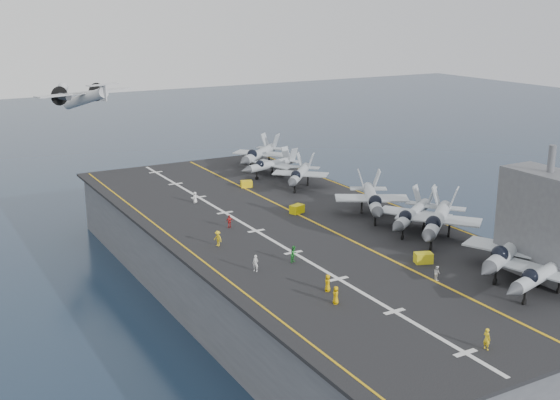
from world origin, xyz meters
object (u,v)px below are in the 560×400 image
island_superstructure (546,211)px  fighter_jet_0 (544,272)px  tow_cart_a (423,258)px  transport_plane (85,99)px

island_superstructure → fighter_jet_0: size_ratio=0.94×
fighter_jet_0 → tow_cart_a: bearing=109.7°
tow_cart_a → transport_plane: bearing=102.5°
island_superstructure → tow_cart_a: (-9.27, 9.32, -6.88)m
tow_cart_a → transport_plane: (-18.23, 82.44, 10.91)m
island_superstructure → transport_plane: island_superstructure is taller
island_superstructure → tow_cart_a: size_ratio=6.21×
island_superstructure → transport_plane: (-27.51, 91.75, 4.03)m
tow_cart_a → island_superstructure: bearing=-45.1°
island_superstructure → fighter_jet_0: bearing=-137.2°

